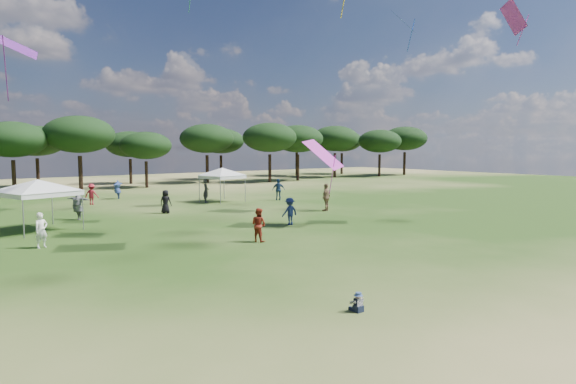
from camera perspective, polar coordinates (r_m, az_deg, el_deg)
name	(u,v)px	position (r m, az deg, el deg)	size (l,w,h in m)	color
ground	(425,330)	(12.49, 15.90, -15.41)	(140.00, 140.00, 0.00)	#2B4916
tree_line	(62,138)	(55.61, -25.19, 5.86)	(108.78, 17.63, 7.77)	black
tent_left	(38,182)	(28.39, -27.55, 1.08)	(6.34, 6.34, 3.01)	gray
tent_right	(222,169)	(39.16, -7.82, 2.67)	(5.54, 5.54, 3.05)	gray
toddler	(358,303)	(13.30, 8.26, -12.89)	(0.35, 0.39, 0.53)	black
festival_crowd	(105,205)	(31.97, -20.92, -1.42)	(29.26, 24.29, 1.91)	navy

